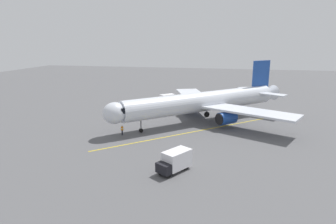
{
  "coord_description": "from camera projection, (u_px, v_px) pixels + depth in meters",
  "views": [
    {
      "loc": [
        -3.75,
        57.05,
        15.85
      ],
      "look_at": [
        7.14,
        6.7,
        3.0
      ],
      "focal_mm": 31.05,
      "sensor_mm": 36.0,
      "label": 1
    }
  ],
  "objects": [
    {
      "name": "ground_plane",
      "position": [
        209.0,
        120.0,
        58.71
      ],
      "size": [
        220.0,
        220.0,
        0.0
      ],
      "primitive_type": "plane",
      "color": "#565659"
    },
    {
      "name": "apron_lead_in_line",
      "position": [
        199.0,
        131.0,
        52.03
      ],
      "size": [
        29.68,
        27.17,
        0.01
      ],
      "primitive_type": "cube",
      "rotation": [
        0.0,
        0.0,
        -0.83
      ],
      "color": "yellow",
      "rests_on": "ground"
    },
    {
      "name": "airplane",
      "position": [
        204.0,
        102.0,
        56.89
      ],
      "size": [
        33.44,
        32.66,
        11.5
      ],
      "color": "silver",
      "rests_on": "ground"
    },
    {
      "name": "ground_crew_marshaller",
      "position": [
        122.0,
        130.0,
        49.44
      ],
      "size": [
        0.42,
        0.29,
        1.71
      ],
      "color": "#23232D",
      "rests_on": "ground"
    },
    {
      "name": "ground_crew_wing_walker",
      "position": [
        162.0,
        110.0,
        63.76
      ],
      "size": [
        0.32,
        0.44,
        1.71
      ],
      "color": "#23232D",
      "rests_on": "ground"
    },
    {
      "name": "box_truck_near_nose",
      "position": [
        166.0,
        99.0,
        72.25
      ],
      "size": [
        4.63,
        4.63,
        2.62
      ],
      "color": "white",
      "rests_on": "ground"
    },
    {
      "name": "box_truck_portside",
      "position": [
        175.0,
        161.0,
        35.61
      ],
      "size": [
        4.12,
        4.93,
        2.62
      ],
      "color": "black",
      "rests_on": "ground"
    },
    {
      "name": "safety_cone_nose_left",
      "position": [
        143.0,
        114.0,
        62.58
      ],
      "size": [
        0.32,
        0.32,
        0.55
      ],
      "primitive_type": "cone",
      "color": "#F2590F",
      "rests_on": "ground"
    },
    {
      "name": "safety_cone_nose_right",
      "position": [
        112.0,
        112.0,
        64.61
      ],
      "size": [
        0.32,
        0.32,
        0.55
      ],
      "primitive_type": "cone",
      "color": "#F2590F",
      "rests_on": "ground"
    }
  ]
}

